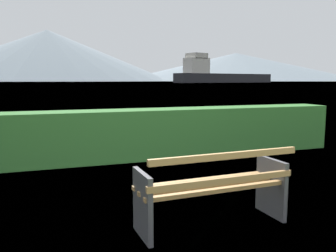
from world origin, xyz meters
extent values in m
plane|color=olive|center=(0.00, 0.00, 0.00)|extent=(1400.00, 1400.00, 0.00)
plane|color=#7A99A8|center=(0.00, 308.31, 0.00)|extent=(620.00, 620.00, 0.00)
cube|color=tan|center=(0.01, -0.19, 0.45)|extent=(1.66, 0.15, 0.04)
cube|color=tan|center=(0.00, 0.00, 0.45)|extent=(1.66, 0.15, 0.04)
cube|color=tan|center=(-0.01, 0.19, 0.45)|extent=(1.66, 0.15, 0.04)
cube|color=tan|center=(0.01, -0.27, 0.57)|extent=(1.65, 0.13, 0.06)
cube|color=tan|center=(0.02, -0.31, 0.84)|extent=(1.65, 0.13, 0.06)
cube|color=#4C4C51|center=(-0.79, -0.06, 0.34)|extent=(0.08, 0.51, 0.68)
cube|color=#4C4C51|center=(0.79, 0.02, 0.34)|extent=(0.08, 0.51, 0.68)
cube|color=#387A33|center=(0.00, 3.46, 0.50)|extent=(8.88, 0.74, 0.99)
cube|color=#232328|center=(101.80, 188.75, 2.70)|extent=(72.61, 29.19, 5.40)
cube|color=silver|center=(79.41, 182.34, 9.71)|extent=(14.96, 11.86, 8.63)
cube|color=beige|center=(79.41, 182.34, 15.38)|extent=(11.44, 11.70, 2.70)
cone|color=gray|center=(0.00, 540.03, 36.80)|extent=(359.30, 359.30, 73.60)
cone|color=gray|center=(309.50, 539.48, 23.97)|extent=(406.57, 406.57, 47.94)
camera|label=1|loc=(-1.63, -3.30, 1.58)|focal=37.20mm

